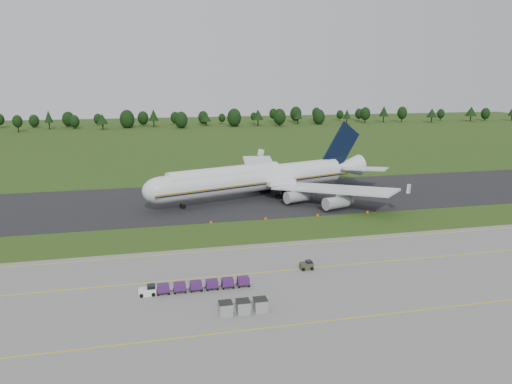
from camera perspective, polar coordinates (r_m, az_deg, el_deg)
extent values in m
plane|color=#2A4514|center=(102.27, -3.02, -4.71)|extent=(600.00, 600.00, 0.00)
cube|color=slate|center=(71.35, 1.93, -12.85)|extent=(300.00, 52.00, 0.06)
cube|color=black|center=(128.89, -5.22, -0.97)|extent=(300.00, 40.00, 0.08)
cube|color=yellow|center=(81.97, -0.27, -9.26)|extent=(300.00, 0.25, 0.01)
cube|color=yellow|center=(66.19, 3.33, -15.02)|extent=(300.00, 0.20, 0.01)
cube|color=yellow|center=(92.93, -1.92, -6.51)|extent=(120.00, 0.20, 0.01)
cylinder|color=black|center=(317.10, -25.54, 6.54)|extent=(0.70, 0.70, 4.11)
sphere|color=#173311|center=(316.73, -25.61, 7.30)|extent=(5.53, 5.53, 5.53)
cylinder|color=black|center=(327.54, -22.54, 6.99)|extent=(0.70, 0.70, 4.11)
cone|color=#173311|center=(327.08, -22.63, 7.98)|extent=(5.08, 5.08, 7.30)
cylinder|color=black|center=(325.42, -19.99, 7.06)|extent=(0.70, 0.70, 2.97)
sphere|color=#173311|center=(325.15, -20.03, 7.59)|extent=(5.94, 5.94, 5.94)
cylinder|color=black|center=(314.71, -17.10, 7.13)|extent=(0.70, 0.70, 3.44)
cone|color=#173311|center=(314.30, -17.16, 8.00)|extent=(6.50, 6.50, 6.11)
cylinder|color=black|center=(322.12, -14.48, 7.42)|extent=(0.70, 0.70, 3.48)
sphere|color=#173311|center=(321.81, -14.52, 8.05)|extent=(8.97, 8.97, 8.97)
cylinder|color=black|center=(323.91, -11.59, 7.64)|extent=(0.70, 0.70, 3.99)
cone|color=#173311|center=(323.45, -11.64, 8.62)|extent=(6.21, 6.21, 7.09)
cylinder|color=black|center=(313.30, -8.52, 7.53)|extent=(0.70, 0.70, 3.33)
sphere|color=#173311|center=(313.00, -8.54, 8.15)|extent=(7.86, 7.86, 7.86)
cylinder|color=black|center=(327.15, -5.72, 7.80)|extent=(0.70, 0.70, 2.90)
cone|color=#173311|center=(326.80, -5.74, 8.50)|extent=(6.71, 6.71, 5.16)
cylinder|color=black|center=(321.05, -2.50, 7.82)|extent=(0.70, 0.70, 3.69)
sphere|color=#173311|center=(320.73, -2.51, 8.50)|extent=(8.87, 8.87, 8.87)
cylinder|color=black|center=(324.78, 0.22, 7.90)|extent=(0.70, 0.70, 3.82)
cone|color=#173311|center=(324.35, 0.22, 8.84)|extent=(7.12, 7.12, 6.78)
cylinder|color=black|center=(323.10, 2.70, 7.87)|extent=(0.70, 0.70, 3.92)
sphere|color=#173311|center=(322.76, 2.71, 8.59)|extent=(8.00, 8.00, 8.00)
cylinder|color=black|center=(335.48, 4.81, 8.02)|extent=(0.70, 0.70, 3.73)
cone|color=#173311|center=(335.06, 4.83, 8.90)|extent=(5.63, 5.63, 6.64)
cylinder|color=black|center=(338.26, 7.18, 7.96)|extent=(0.70, 0.70, 3.19)
sphere|color=#173311|center=(337.99, 7.20, 8.51)|extent=(7.92, 7.92, 7.92)
cylinder|color=black|center=(341.96, 10.32, 7.93)|extent=(0.70, 0.70, 3.55)
cone|color=#173311|center=(341.57, 10.36, 8.76)|extent=(5.27, 5.27, 6.31)
cylinder|color=black|center=(354.39, 12.35, 8.06)|extent=(0.70, 0.70, 4.09)
sphere|color=#173311|center=(354.07, 12.39, 8.74)|extent=(6.88, 6.88, 6.88)
cylinder|color=black|center=(363.05, 14.36, 8.07)|extent=(0.70, 0.70, 4.02)
cone|color=#173311|center=(362.65, 14.41, 8.94)|extent=(6.56, 6.56, 7.15)
cylinder|color=black|center=(367.17, 16.32, 8.01)|extent=(0.70, 0.70, 4.15)
sphere|color=#173311|center=(366.86, 16.37, 8.67)|extent=(6.76, 6.76, 6.76)
cylinder|color=black|center=(370.02, 19.41, 7.78)|extent=(0.70, 0.70, 3.50)
cone|color=#173311|center=(369.66, 19.46, 8.53)|extent=(7.15, 7.15, 6.22)
cylinder|color=black|center=(387.22, 20.33, 7.90)|extent=(0.70, 0.70, 3.25)
sphere|color=#173311|center=(386.98, 20.37, 8.39)|extent=(5.32, 5.32, 5.32)
cylinder|color=black|center=(389.68, 23.31, 7.71)|extent=(0.70, 0.70, 3.73)
cone|color=#173311|center=(389.32, 23.38, 8.47)|extent=(8.29, 8.29, 6.63)
cylinder|color=black|center=(400.64, 24.71, 7.67)|extent=(0.70, 0.70, 3.26)
sphere|color=#173311|center=(400.40, 24.75, 8.14)|extent=(6.37, 6.37, 6.37)
cylinder|color=black|center=(407.73, 27.18, 7.51)|extent=(0.70, 0.70, 3.53)
cone|color=#173311|center=(407.40, 27.25, 8.20)|extent=(5.74, 5.74, 6.27)
cylinder|color=white|center=(129.84, -0.05, 1.51)|extent=(51.29, 21.98, 6.43)
cylinder|color=white|center=(125.28, -3.56, 1.77)|extent=(30.45, 14.07, 5.02)
sphere|color=white|center=(118.94, -10.82, 0.20)|extent=(6.43, 6.43, 6.43)
cone|color=white|center=(147.68, 10.28, 2.89)|extent=(11.22, 8.82, 6.11)
cube|color=gold|center=(127.25, 0.70, 1.03)|extent=(54.44, 17.55, 0.31)
cube|color=white|center=(123.21, 8.85, 0.34)|extent=(27.47, 28.10, 0.49)
cube|color=white|center=(150.44, 0.54, 2.80)|extent=(13.16, 31.33, 0.49)
cylinder|color=#9D9FA5|center=(124.17, 4.72, -0.51)|extent=(6.83, 4.64, 2.86)
cylinder|color=#9D9FA5|center=(119.23, 9.16, -1.20)|extent=(6.83, 4.64, 2.86)
cylinder|color=#9D9FA5|center=(142.59, -0.54, 1.32)|extent=(6.83, 4.64, 2.86)
cylinder|color=#9D9FA5|center=(153.04, -1.01, 2.13)|extent=(6.83, 4.64, 2.86)
cube|color=black|center=(145.32, 9.71, 5.15)|extent=(12.55, 4.45, 14.34)
cube|color=white|center=(143.66, 12.44, 2.62)|extent=(12.04, 11.25, 0.40)
cube|color=white|center=(153.50, 9.02, 3.42)|extent=(7.61, 12.46, 0.40)
cylinder|color=slate|center=(121.79, -8.38, -1.44)|extent=(0.32, 0.32, 1.97)
cylinder|color=black|center=(121.89, -8.37, -1.62)|extent=(1.35, 1.12, 1.16)
cylinder|color=slate|center=(130.24, 2.88, -0.36)|extent=(0.32, 0.32, 1.97)
cylinder|color=black|center=(130.33, 2.88, -0.53)|extent=(1.35, 1.12, 1.16)
cylinder|color=slate|center=(136.81, 1.01, 0.31)|extent=(0.32, 0.32, 1.97)
cylinder|color=black|center=(136.90, 1.01, 0.15)|extent=(1.35, 1.12, 1.16)
cube|color=white|center=(75.80, -12.32, -11.08)|extent=(2.49, 1.34, 1.06)
cylinder|color=black|center=(75.29, -12.97, -11.48)|extent=(0.58, 0.21, 0.58)
cube|color=black|center=(75.90, -10.54, -11.11)|extent=(1.92, 1.44, 0.12)
cube|color=#3F1856|center=(75.67, -10.56, -10.71)|extent=(1.73, 1.34, 1.06)
cylinder|color=black|center=(75.34, -11.10, -11.47)|extent=(0.33, 0.14, 0.33)
cube|color=black|center=(76.01, -8.70, -11.00)|extent=(1.92, 1.44, 0.12)
cube|color=#3F1856|center=(75.78, -8.72, -10.60)|extent=(1.73, 1.34, 1.06)
cylinder|color=black|center=(75.43, -9.25, -11.36)|extent=(0.33, 0.14, 0.33)
cube|color=black|center=(76.19, -6.87, -10.88)|extent=(1.92, 1.44, 0.12)
cube|color=#3F1856|center=(75.96, -6.89, -10.48)|extent=(1.73, 1.34, 1.06)
cylinder|color=black|center=(75.59, -7.40, -11.24)|extent=(0.33, 0.14, 0.33)
cube|color=black|center=(76.45, -5.06, -10.75)|extent=(1.92, 1.44, 0.12)
cube|color=#3F1856|center=(76.22, -5.06, -10.35)|extent=(1.73, 1.34, 1.06)
cylinder|color=black|center=(75.82, -5.56, -11.11)|extent=(0.33, 0.14, 0.33)
cube|color=black|center=(76.78, -3.25, -10.61)|extent=(1.92, 1.44, 0.12)
cube|color=#3F1856|center=(76.55, -3.26, -10.21)|extent=(1.73, 1.34, 1.06)
cylinder|color=black|center=(76.13, -3.74, -10.97)|extent=(0.33, 0.14, 0.33)
cube|color=black|center=(77.18, -1.47, -10.46)|extent=(1.92, 1.44, 0.12)
cube|color=#3F1856|center=(76.96, -1.47, -10.07)|extent=(1.73, 1.34, 1.06)
cylinder|color=black|center=(76.51, -1.94, -10.82)|extent=(0.33, 0.14, 0.33)
cylinder|color=black|center=(75.89, -12.31, -11.24)|extent=(0.58, 0.21, 0.58)
cube|color=#373928|center=(83.72, 5.79, -8.41)|extent=(2.11, 1.27, 1.16)
cylinder|color=black|center=(83.04, 5.44, -8.80)|extent=(0.59, 0.21, 0.59)
cylinder|color=black|center=(84.61, 6.12, -8.39)|extent=(0.59, 0.21, 0.59)
cube|color=gray|center=(68.53, -3.50, -13.18)|extent=(1.72, 1.72, 1.72)
cube|color=black|center=(68.14, -3.51, -12.50)|extent=(1.83, 1.83, 0.09)
cube|color=gray|center=(68.92, -1.49, -13.00)|extent=(1.72, 1.72, 1.72)
cube|color=black|center=(68.53, -1.49, -12.32)|extent=(1.83, 1.83, 0.09)
cube|color=gray|center=(69.39, 0.51, -12.81)|extent=(1.72, 1.72, 1.72)
cube|color=black|center=(69.00, 0.51, -12.13)|extent=(1.83, 1.83, 0.09)
cube|color=orange|center=(108.85, -5.18, -3.48)|extent=(0.50, 0.12, 0.60)
cube|color=black|center=(108.93, -5.18, -3.62)|extent=(0.30, 0.30, 0.04)
cube|color=orange|center=(111.10, 1.10, -3.08)|extent=(0.50, 0.12, 0.60)
cube|color=black|center=(111.18, 1.10, -3.22)|extent=(0.30, 0.30, 0.04)
cube|color=orange|center=(114.63, 7.07, -2.67)|extent=(0.50, 0.12, 0.60)
cube|color=black|center=(114.70, 7.06, -2.80)|extent=(0.30, 0.30, 0.04)
cube|color=orange|center=(119.32, 12.62, -2.26)|extent=(0.50, 0.12, 0.60)
cube|color=black|center=(119.39, 12.61, -2.39)|extent=(0.30, 0.30, 0.04)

